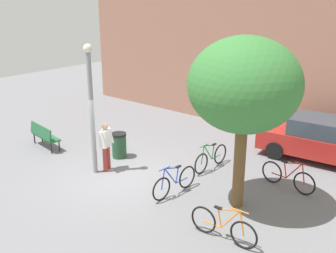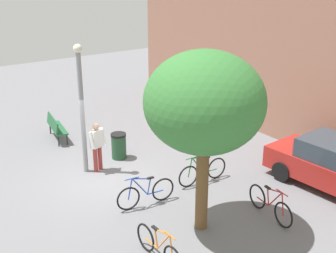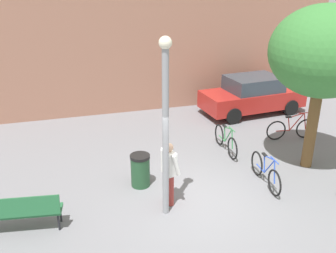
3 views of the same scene
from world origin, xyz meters
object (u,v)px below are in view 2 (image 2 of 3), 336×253
Objects in this scene: parked_car_red at (336,166)px; person_by_lamppost at (97,144)px; plaza_tree at (204,103)px; bicycle_red at (270,205)px; lamppost at (81,102)px; trash_bin at (119,146)px; park_bench at (56,126)px; bicycle_orange at (159,248)px; bicycle_green at (202,171)px; bicycle_blue at (146,193)px.

person_by_lamppost is at bearing -133.89° from parked_car_red.
bicycle_red is at bearing 70.10° from plaza_tree.
lamppost is 2.41m from trash_bin.
person_by_lamppost is 1.27m from trash_bin.
bicycle_orange is (8.54, -0.82, -0.16)m from park_bench.
bicycle_green is 3.36m from trash_bin.
lamppost is at bearing -77.69° from trash_bin.
bicycle_green is 1.00× the size of bicycle_orange.
parked_car_red reaches higher than trash_bin.
plaza_tree is at bearing 13.07° from lamppost.
person_by_lamppost is at bearing -153.59° from bicycle_red.
bicycle_blue is at bearing -134.75° from bicycle_red.
bicycle_blue and bicycle_orange have the same top height.
plaza_tree is at bearing 6.33° from park_bench.
park_bench is 0.35× the size of plaza_tree.
plaza_tree is (4.56, 0.75, 2.47)m from person_by_lamppost.
bicycle_blue is 1.97× the size of trash_bin.
bicycle_blue is at bearing -15.62° from trash_bin.
parked_car_red reaches higher than bicycle_red.
park_bench is at bearing -162.41° from bicycle_red.
lamppost is 3.63m from bicycle_blue.
person_by_lamppost is 5.87m from bicycle_red.
trash_bin is at bearing -164.92° from bicycle_red.
trash_bin is at bearing 102.31° from lamppost.
parked_car_red is (2.41, 5.27, 0.39)m from bicycle_blue.
plaza_tree is 3.95m from bicycle_green.
plaza_tree reaches higher than bicycle_blue.
parked_car_red is (5.20, 5.41, -0.19)m from person_by_lamppost.
lamppost is 0.98× the size of parked_car_red.
bicycle_orange is at bearing -6.41° from lamppost.
park_bench is 0.92× the size of bicycle_red.
bicycle_orange is at bearing -90.43° from parked_car_red.
bicycle_blue is at bearing -114.58° from parked_car_red.
person_by_lamppost is 0.92× the size of bicycle_blue.
parked_car_red reaches higher than bicycle_green.
parked_car_red is at bearing 89.57° from bicycle_orange.
parked_car_red is at bearing 46.91° from lamppost.
bicycle_red and bicycle_blue have the same top height.
bicycle_red is at bearing 17.59° from park_bench.
plaza_tree is 2.60× the size of bicycle_green.
bicycle_blue reaches higher than park_bench.
bicycle_green is 1.97× the size of trash_bin.
lamppost reaches higher than bicycle_red.
lamppost is at bearing -170.63° from bicycle_blue.
parked_car_red is 4.72× the size of trash_bin.
lamppost is 1.48m from person_by_lamppost.
bicycle_red is at bearing 28.59° from lamppost.
park_bench is 0.91× the size of bicycle_green.
park_bench is 3.13m from trash_bin.
plaza_tree is at bearing -3.49° from trash_bin.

